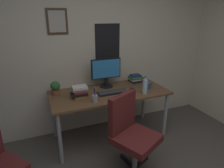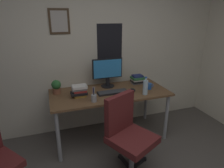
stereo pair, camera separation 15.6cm
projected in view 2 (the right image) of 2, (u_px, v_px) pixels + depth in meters
name	position (u px, v px, depth m)	size (l,w,h in m)	color
wall_back	(92.00, 48.00, 2.96)	(4.40, 0.10, 2.60)	beige
desk	(110.00, 96.00, 2.80)	(1.67, 0.76, 0.75)	brown
office_chair	(127.00, 132.00, 2.20)	(0.62, 0.62, 0.95)	#591E1E
monitor	(107.00, 71.00, 2.90)	(0.46, 0.20, 0.43)	black
keyboard	(113.00, 92.00, 2.72)	(0.43, 0.15, 0.03)	black
computer_mouse	(133.00, 90.00, 2.79)	(0.06, 0.11, 0.04)	black
water_bottle	(145.00, 87.00, 2.65)	(0.07, 0.07, 0.25)	silver
coffee_mug_near	(149.00, 86.00, 2.87)	(0.12, 0.08, 0.09)	#2659B2
potted_plant	(56.00, 86.00, 2.68)	(0.13, 0.13, 0.19)	brown
pen_cup	(94.00, 98.00, 2.44)	(0.07, 0.07, 0.20)	#9EA0A5
book_stack_left	(79.00, 91.00, 2.59)	(0.22, 0.15, 0.16)	gold
book_stack_right	(137.00, 79.00, 3.09)	(0.21, 0.18, 0.14)	gray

